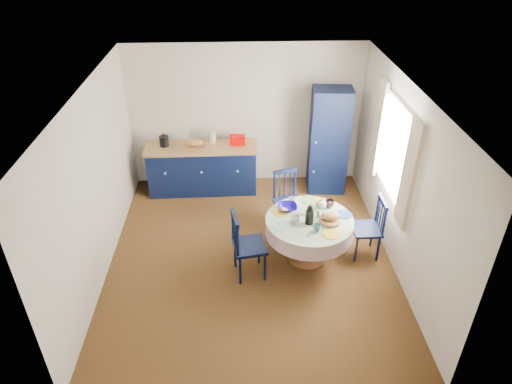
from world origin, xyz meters
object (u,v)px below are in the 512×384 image
pantry_cabinet (329,141)px  chair_far (288,200)px  mug_c (329,204)px  kitchen_counter (202,168)px  dining_table (310,226)px  chair_right (369,227)px  mug_d (292,200)px  mug_b (317,229)px  mug_a (295,219)px  cobalt_bowl (287,207)px  chair_left (247,245)px

pantry_cabinet → chair_far: 1.43m
chair_far → mug_c: 0.83m
pantry_cabinet → mug_c: pantry_cabinet is taller
kitchen_counter → chair_far: kitchen_counter is taller
pantry_cabinet → chair_far: size_ratio=1.97×
dining_table → chair_right: 0.89m
pantry_cabinet → mug_d: 1.76m
dining_table → mug_c: dining_table is taller
mug_b → mug_c: size_ratio=0.79×
chair_right → mug_a: size_ratio=7.68×
pantry_cabinet → dining_table: 2.08m
chair_right → cobalt_bowl: size_ratio=3.41×
mug_c → mug_a: bearing=-146.5°
pantry_cabinet → cobalt_bowl: 1.94m
pantry_cabinet → dining_table: pantry_cabinet is taller
chair_left → cobalt_bowl: (0.59, 0.49, 0.25)m
kitchen_counter → mug_a: 2.51m
mug_c → mug_b: bearing=-115.2°
mug_c → cobalt_bowl: 0.59m
chair_right → mug_b: 0.97m
kitchen_counter → dining_table: (1.58, -2.02, 0.16)m
pantry_cabinet → cobalt_bowl: (-0.88, -1.72, -0.17)m
mug_c → mug_d: mug_c is taller
chair_right → cobalt_bowl: 1.20m
chair_left → mug_c: 1.32m
chair_far → mug_c: size_ratio=6.93×
kitchen_counter → chair_right: 3.11m
mug_a → mug_b: size_ratio=1.13×
pantry_cabinet → chair_right: size_ratio=2.01×
chair_left → mug_c: bearing=-76.2°
chair_far → mug_b: (0.25, -1.14, 0.29)m
mug_a → mug_c: 0.62m
chair_far → mug_a: (-0.00, -0.92, 0.29)m
mug_a → mug_b: mug_b is taller
chair_right → mug_c: chair_right is taller
kitchen_counter → chair_left: size_ratio=1.93×
kitchen_counter → dining_table: bearing=-52.9°
dining_table → chair_left: size_ratio=1.21×
chair_far → mug_d: bearing=-106.2°
kitchen_counter → mug_b: kitchen_counter is taller
mug_c → cobalt_bowl: size_ratio=0.50×
chair_far → kitchen_counter: bearing=123.2°
kitchen_counter → chair_right: bearing=-38.7°
kitchen_counter → mug_c: (1.89, -1.73, 0.33)m
kitchen_counter → cobalt_bowl: size_ratio=7.10×
chair_right → mug_b: bearing=-64.9°
chair_far → mug_a: 0.97m
chair_left → chair_right: (1.74, 0.36, -0.03)m
dining_table → mug_d: 0.49m
pantry_cabinet → mug_a: pantry_cabinet is taller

